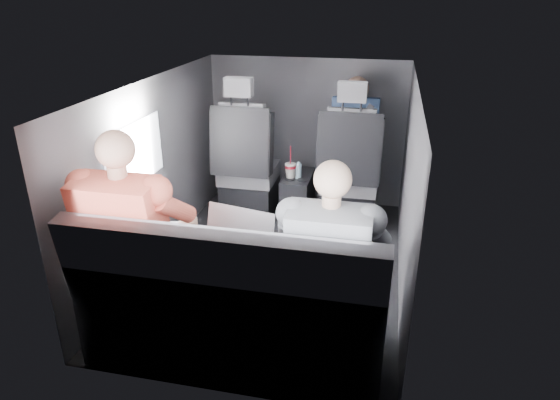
% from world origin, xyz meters
% --- Properties ---
extents(floor, '(2.60, 2.60, 0.00)m').
position_xyz_m(floor, '(0.00, 0.00, 0.00)').
color(floor, black).
rests_on(floor, ground).
extents(ceiling, '(2.60, 2.60, 0.00)m').
position_xyz_m(ceiling, '(0.00, 0.00, 1.35)').
color(ceiling, '#B2B2AD').
rests_on(ceiling, panel_back).
extents(panel_left, '(0.02, 2.60, 1.35)m').
position_xyz_m(panel_left, '(-0.90, 0.00, 0.68)').
color(panel_left, '#56565B').
rests_on(panel_left, floor).
extents(panel_right, '(0.02, 2.60, 1.35)m').
position_xyz_m(panel_right, '(0.90, 0.00, 0.68)').
color(panel_right, '#56565B').
rests_on(panel_right, floor).
extents(panel_front, '(1.80, 0.02, 1.35)m').
position_xyz_m(panel_front, '(0.00, 1.30, 0.68)').
color(panel_front, '#56565B').
rests_on(panel_front, floor).
extents(panel_back, '(1.80, 0.02, 1.35)m').
position_xyz_m(panel_back, '(0.00, -1.30, 0.68)').
color(panel_back, '#56565B').
rests_on(panel_back, floor).
extents(side_window, '(0.02, 0.75, 0.42)m').
position_xyz_m(side_window, '(-0.88, -0.30, 0.90)').
color(side_window, white).
rests_on(side_window, panel_left).
extents(seatbelt, '(0.35, 0.11, 0.59)m').
position_xyz_m(seatbelt, '(0.45, 0.67, 0.80)').
color(seatbelt, black).
rests_on(seatbelt, front_seat_right).
extents(front_seat_left, '(0.52, 0.58, 1.26)m').
position_xyz_m(front_seat_left, '(-0.45, 0.84, 0.40)').
color(front_seat_left, black).
rests_on(front_seat_left, floor).
extents(front_seat_right, '(0.52, 0.58, 1.26)m').
position_xyz_m(front_seat_right, '(0.45, 0.84, 0.40)').
color(front_seat_right, black).
rests_on(front_seat_right, floor).
extents(center_console, '(0.24, 0.48, 0.41)m').
position_xyz_m(center_console, '(0.00, 0.88, 0.20)').
color(center_console, black).
rests_on(center_console, floor).
extents(rear_bench, '(1.60, 0.57, 0.92)m').
position_xyz_m(rear_bench, '(0.00, -1.06, 0.31)').
color(rear_bench, slate).
rests_on(rear_bench, floor).
extents(soda_cup, '(0.10, 0.10, 0.29)m').
position_xyz_m(soda_cup, '(-0.05, 0.79, 0.47)').
color(soda_cup, white).
rests_on(soda_cup, center_console).
extents(water_bottle, '(0.05, 0.05, 0.15)m').
position_xyz_m(water_bottle, '(0.02, 0.81, 0.47)').
color(water_bottle, '#98B4CF').
rests_on(water_bottle, center_console).
extents(laptop_white, '(0.34, 0.34, 0.23)m').
position_xyz_m(laptop_white, '(-0.58, -0.78, 0.63)').
color(laptop_white, white).
rests_on(laptop_white, passenger_rear_left).
extents(laptop_silver, '(0.44, 0.43, 0.28)m').
position_xyz_m(laptop_silver, '(0.01, -0.80, 0.64)').
color(laptop_silver, '#B3B3B8').
rests_on(laptop_silver, rear_bench).
extents(laptop_black, '(0.38, 0.40, 0.23)m').
position_xyz_m(laptop_black, '(0.52, -0.79, 0.63)').
color(laptop_black, black).
rests_on(laptop_black, passenger_rear_right).
extents(passenger_rear_left, '(0.55, 0.66, 1.30)m').
position_xyz_m(passenger_rear_left, '(-0.55, -0.97, 0.66)').
color(passenger_rear_left, '#333439').
rests_on(passenger_rear_left, rear_bench).
extents(passenger_rear_right, '(0.50, 0.62, 1.22)m').
position_xyz_m(passenger_rear_right, '(0.51, -0.97, 0.63)').
color(passenger_rear_right, navy).
rests_on(passenger_rear_right, rear_bench).
extents(passenger_front_right, '(0.40, 0.40, 0.81)m').
position_xyz_m(passenger_front_right, '(0.45, 1.10, 0.75)').
color(passenger_front_right, navy).
rests_on(passenger_front_right, front_seat_right).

